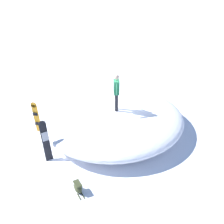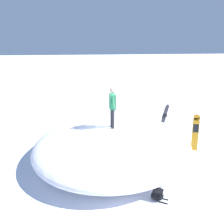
{
  "view_description": "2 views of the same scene",
  "coord_description": "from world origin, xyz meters",
  "px_view_note": "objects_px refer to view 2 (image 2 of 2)",
  "views": [
    {
      "loc": [
        -10.7,
        2.06,
        6.52
      ],
      "look_at": [
        -0.96,
        0.37,
        1.15
      ],
      "focal_mm": 42.67,
      "sensor_mm": 36.0,
      "label": 1
    },
    {
      "loc": [
        6.86,
        -1.7,
        4.19
      ],
      "look_at": [
        -0.25,
        0.01,
        1.92
      ],
      "focal_mm": 33.55,
      "sensor_mm": 36.0,
      "label": 2
    }
  ],
  "objects_px": {
    "snowboard_secondary_upright": "(195,132)",
    "backpack_near": "(157,195)",
    "snowboarder_standing": "(112,105)",
    "backpack_far": "(131,119)",
    "snowboard_primary_upright": "(164,118)"
  },
  "relations": [
    {
      "from": "snowboard_secondary_upright",
      "to": "backpack_near",
      "type": "relative_size",
      "value": 2.95
    },
    {
      "from": "snowboarder_standing",
      "to": "snowboard_secondary_upright",
      "type": "distance_m",
      "value": 3.7
    },
    {
      "from": "backpack_far",
      "to": "snowboard_primary_upright",
      "type": "bearing_deg",
      "value": 27.47
    },
    {
      "from": "snowboard_secondary_upright",
      "to": "backpack_far",
      "type": "relative_size",
      "value": 2.36
    },
    {
      "from": "snowboard_secondary_upright",
      "to": "backpack_near",
      "type": "distance_m",
      "value": 3.85
    },
    {
      "from": "snowboarder_standing",
      "to": "snowboard_secondary_upright",
      "type": "relative_size",
      "value": 1.03
    },
    {
      "from": "snowboard_secondary_upright",
      "to": "backpack_far",
      "type": "bearing_deg",
      "value": -158.66
    },
    {
      "from": "snowboard_primary_upright",
      "to": "backpack_near",
      "type": "height_order",
      "value": "snowboard_primary_upright"
    },
    {
      "from": "snowboarder_standing",
      "to": "backpack_far",
      "type": "bearing_deg",
      "value": 150.45
    },
    {
      "from": "snowboarder_standing",
      "to": "backpack_far",
      "type": "relative_size",
      "value": 2.43
    },
    {
      "from": "snowboard_primary_upright",
      "to": "backpack_near",
      "type": "bearing_deg",
      "value": -28.46
    },
    {
      "from": "snowboarder_standing",
      "to": "backpack_near",
      "type": "distance_m",
      "value": 3.62
    },
    {
      "from": "backpack_far",
      "to": "snowboarder_standing",
      "type": "bearing_deg",
      "value": -29.55
    },
    {
      "from": "backpack_near",
      "to": "backpack_far",
      "type": "xyz_separation_m",
      "value": [
        -6.42,
        1.33,
        0.03
      ]
    },
    {
      "from": "snowboard_secondary_upright",
      "to": "snowboarder_standing",
      "type": "bearing_deg",
      "value": -98.81
    }
  ]
}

